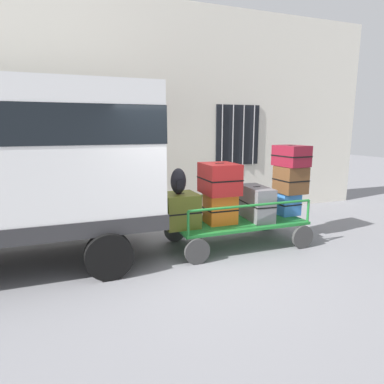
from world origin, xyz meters
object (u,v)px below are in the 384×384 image
(luggage_cart, at_px, (237,224))
(suitcase_left_bottom, at_px, (180,210))
(backpack, at_px, (178,181))
(suitcase_midleft_middle, at_px, (219,179))
(suitcase_center_bottom, at_px, (256,203))
(suitcase_midleft_bottom, at_px, (220,209))
(suitcase_midright_bottom, at_px, (288,204))
(suitcase_midright_top, at_px, (291,156))
(suitcase_midright_middle, at_px, (291,180))

(luggage_cart, bearing_deg, suitcase_left_bottom, 179.96)
(luggage_cart, height_order, backpack, backpack)
(suitcase_midleft_middle, height_order, backpack, suitcase_midleft_middle)
(suitcase_center_bottom, bearing_deg, suitcase_midleft_bottom, -179.47)
(suitcase_midleft_middle, relative_size, backpack, 1.68)
(suitcase_midleft_bottom, distance_m, backpack, 0.96)
(suitcase_center_bottom, distance_m, suitcase_midright_bottom, 0.76)
(suitcase_left_bottom, relative_size, suitcase_midright_bottom, 1.34)
(suitcase_midright_bottom, relative_size, suitcase_midright_top, 0.67)
(suitcase_center_bottom, bearing_deg, suitcase_midright_bottom, 4.48)
(suitcase_midright_bottom, height_order, suitcase_midright_middle, suitcase_midright_middle)
(suitcase_midright_middle, bearing_deg, suitcase_midright_bottom, 90.00)
(luggage_cart, height_order, suitcase_left_bottom, suitcase_left_bottom)
(suitcase_midleft_middle, height_order, suitcase_midright_top, suitcase_midright_top)
(suitcase_midleft_middle, bearing_deg, suitcase_midright_bottom, 0.56)
(suitcase_midright_bottom, xyz_separation_m, suitcase_midright_top, (0.00, -0.03, 0.95))
(suitcase_midleft_bottom, xyz_separation_m, suitcase_midright_bottom, (1.51, 0.07, -0.04))
(suitcase_midleft_middle, xyz_separation_m, backpack, (-0.79, -0.06, 0.00))
(luggage_cart, bearing_deg, suitcase_midleft_middle, 177.75)
(suitcase_center_bottom, distance_m, suitcase_midright_top, 1.15)
(suitcase_midright_bottom, distance_m, suitcase_midright_top, 0.95)
(suitcase_left_bottom, bearing_deg, backpack, -130.10)
(suitcase_midright_bottom, height_order, suitcase_midright_top, suitcase_midright_top)
(luggage_cart, bearing_deg, backpack, -177.73)
(luggage_cart, distance_m, suitcase_midleft_bottom, 0.51)
(suitcase_midleft_middle, bearing_deg, suitcase_midleft_bottom, -90.00)
(suitcase_midright_middle, bearing_deg, backpack, -179.44)
(suitcase_left_bottom, distance_m, suitcase_midleft_middle, 0.91)
(suitcase_left_bottom, xyz_separation_m, backpack, (-0.04, -0.05, 0.52))
(suitcase_midright_bottom, bearing_deg, suitcase_midleft_bottom, -177.49)
(suitcase_midleft_bottom, xyz_separation_m, suitcase_center_bottom, (0.75, 0.01, 0.05))
(suitcase_midleft_bottom, distance_m, suitcase_midleft_middle, 0.55)
(suitcase_midright_middle, relative_size, suitcase_midright_top, 0.81)
(suitcase_midleft_bottom, distance_m, suitcase_midright_middle, 1.57)
(suitcase_midleft_bottom, bearing_deg, suitcase_midright_middle, 0.48)
(suitcase_midleft_middle, height_order, suitcase_center_bottom, suitcase_midleft_middle)
(suitcase_midleft_middle, xyz_separation_m, suitcase_midright_bottom, (1.51, 0.01, -0.58))
(suitcase_midleft_middle, distance_m, suitcase_midright_middle, 1.51)
(suitcase_left_bottom, height_order, suitcase_midright_top, suitcase_midright_top)
(suitcase_midleft_middle, relative_size, suitcase_midright_bottom, 1.63)
(luggage_cart, distance_m, suitcase_midright_bottom, 1.17)
(suitcase_midleft_middle, height_order, suitcase_midright_bottom, suitcase_midleft_middle)
(suitcase_midleft_bottom, xyz_separation_m, suitcase_midleft_middle, (0.00, 0.05, 0.54))
(suitcase_left_bottom, height_order, suitcase_midleft_bottom, suitcase_left_bottom)
(suitcase_midright_top, bearing_deg, suitcase_midright_bottom, 90.00)
(suitcase_midleft_middle, relative_size, suitcase_midright_top, 1.09)
(suitcase_midleft_bottom, bearing_deg, suitcase_center_bottom, 0.53)
(suitcase_midleft_bottom, height_order, backpack, backpack)
(luggage_cart, relative_size, suitcase_midleft_middle, 3.40)
(suitcase_center_bottom, bearing_deg, suitcase_left_bottom, 178.84)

